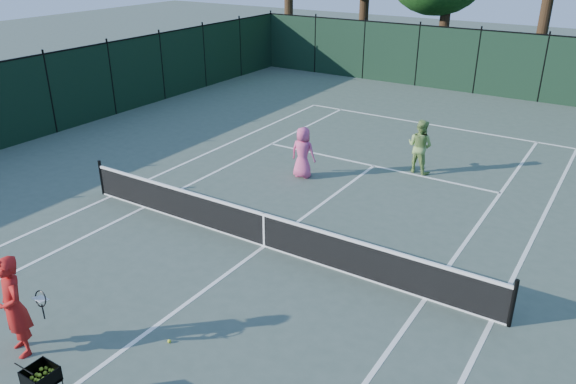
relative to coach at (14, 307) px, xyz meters
The scene contains 15 objects.
ground 5.82m from the coach, 74.74° to the left, with size 90.00×90.00×0.00m, color #455448.
sideline_doubles_left 6.88m from the coach, 125.68° to the left, with size 0.10×23.77×0.01m, color white.
sideline_doubles_right 8.97m from the coach, 38.36° to the left, with size 0.10×23.77×0.01m, color white.
sideline_singles_left 6.20m from the coach, 115.20° to the left, with size 0.10×23.77×0.01m, color white.
sideline_singles_right 7.95m from the coach, 44.54° to the left, with size 0.10×23.77×0.01m, color white.
baseline_far 17.51m from the coach, 85.05° to the left, with size 10.97×0.10×0.01m, color white.
service_line_far 12.07m from the coach, 82.79° to the left, with size 8.23×0.10×0.01m, color white.
center_service_line 5.82m from the coach, 74.74° to the left, with size 0.10×12.80×0.01m, color white.
tennis_net 5.76m from the coach, 74.74° to the left, with size 11.69×0.09×1.06m.
fence_far 23.59m from the coach, 86.33° to the left, with size 24.00×0.05×3.00m, color black.
coach is the anchor object (origin of this frame).
player_pink 9.86m from the coach, 90.05° to the left, with size 0.84×0.59×1.63m.
player_green 12.58m from the coach, 76.59° to the left, with size 0.96×0.81×1.75m.
ball_hopper 1.78m from the coach, 22.40° to the right, with size 0.50×0.50×0.86m.
loose_ball_midcourt 2.79m from the coach, 37.63° to the left, with size 0.07×0.07×0.07m, color yellow.
Camera 1 is at (6.97, -9.82, 6.87)m, focal length 35.00 mm.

